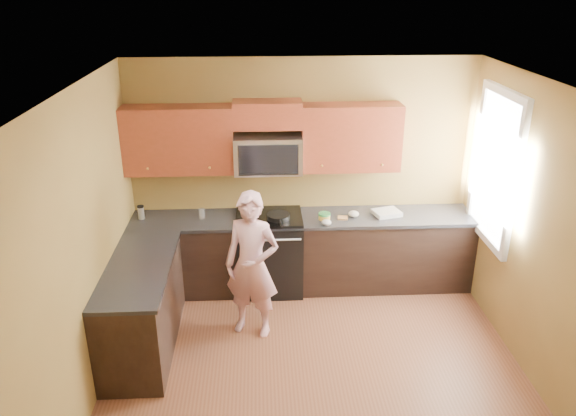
{
  "coord_description": "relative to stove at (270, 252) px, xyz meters",
  "views": [
    {
      "loc": [
        -0.49,
        -4.21,
        3.52
      ],
      "look_at": [
        -0.2,
        1.3,
        1.2
      ],
      "focal_mm": 34.65,
      "sensor_mm": 36.0,
      "label": 1
    }
  ],
  "objects": [
    {
      "name": "napkin_b",
      "position": [
        0.99,
        -0.01,
        0.48
      ],
      "size": [
        0.14,
        0.15,
        0.07
      ],
      "primitive_type": "ellipsoid",
      "rotation": [
        0.0,
        0.0,
        0.15
      ],
      "color": "silver",
      "rests_on": "countertop_back"
    },
    {
      "name": "napkin_a",
      "position": [
        0.64,
        -0.23,
        0.48
      ],
      "size": [
        0.13,
        0.14,
        0.06
      ],
      "primitive_type": "ellipsoid",
      "rotation": [
        0.0,
        0.0,
        0.16
      ],
      "color": "silver",
      "rests_on": "countertop_back"
    },
    {
      "name": "ceiling",
      "position": [
        0.4,
        -1.68,
        2.23
      ],
      "size": [
        4.0,
        4.0,
        0.0
      ],
      "primitive_type": "plane",
      "rotation": [
        3.14,
        0.0,
        0.0
      ],
      "color": "white",
      "rests_on": "ground"
    },
    {
      "name": "wall_right",
      "position": [
        2.4,
        -1.68,
        0.88
      ],
      "size": [
        0.0,
        4.0,
        4.0
      ],
      "primitive_type": "plane",
      "rotation": [
        1.57,
        0.0,
        -1.57
      ],
      "color": "brown",
      "rests_on": "ground"
    },
    {
      "name": "cabinet_left_run",
      "position": [
        -1.3,
        -1.08,
        -0.03
      ],
      "size": [
        0.6,
        1.6,
        0.88
      ],
      "primitive_type": "cube",
      "color": "black",
      "rests_on": "floor"
    },
    {
      "name": "woman",
      "position": [
        -0.19,
        -0.88,
        0.31
      ],
      "size": [
        0.67,
        0.55,
        1.57
      ],
      "primitive_type": "imported",
      "rotation": [
        0.0,
        0.0,
        -0.34
      ],
      "color": "#CB6581",
      "rests_on": "floor"
    },
    {
      "name": "window",
      "position": [
        2.38,
        -0.48,
        1.17
      ],
      "size": [
        0.06,
        1.06,
        1.66
      ],
      "primitive_type": null,
      "color": "white",
      "rests_on": "wall_right"
    },
    {
      "name": "wall_left",
      "position": [
        -1.6,
        -1.68,
        0.88
      ],
      "size": [
        0.0,
        4.0,
        4.0
      ],
      "primitive_type": "plane",
      "rotation": [
        1.57,
        0.0,
        1.57
      ],
      "color": "brown",
      "rests_on": "ground"
    },
    {
      "name": "upper_cab_left",
      "position": [
        -0.99,
        0.16,
        0.97
      ],
      "size": [
        1.22,
        0.33,
        0.75
      ],
      "primitive_type": null,
      "color": "maroon",
      "rests_on": "wall_back"
    },
    {
      "name": "cabinet_back_run",
      "position": [
        0.4,
        0.02,
        -0.03
      ],
      "size": [
        4.0,
        0.6,
        0.88
      ],
      "primitive_type": "cube",
      "color": "black",
      "rests_on": "floor"
    },
    {
      "name": "butter_tub",
      "position": [
        0.64,
        -0.07,
        0.45
      ],
      "size": [
        0.14,
        0.14,
        0.1
      ],
      "primitive_type": null,
      "rotation": [
        0.0,
        0.0,
        -0.06
      ],
      "color": "gold",
      "rests_on": "countertop_back"
    },
    {
      "name": "wall_back",
      "position": [
        0.4,
        0.32,
        0.88
      ],
      "size": [
        4.0,
        0.0,
        4.0
      ],
      "primitive_type": "plane",
      "rotation": [
        1.57,
        0.0,
        0.0
      ],
      "color": "brown",
      "rests_on": "ground"
    },
    {
      "name": "frying_pan",
      "position": [
        0.11,
        -0.09,
        0.47
      ],
      "size": [
        0.31,
        0.48,
        0.06
      ],
      "primitive_type": null,
      "rotation": [
        0.0,
        0.0,
        0.09
      ],
      "color": "black",
      "rests_on": "stove"
    },
    {
      "name": "countertop_back",
      "position": [
        0.4,
        0.01,
        0.43
      ],
      "size": [
        4.0,
        0.62,
        0.04
      ],
      "primitive_type": "cube",
      "color": "black",
      "rests_on": "cabinet_back_run"
    },
    {
      "name": "toast_slice",
      "position": [
        0.85,
        -0.05,
        0.45
      ],
      "size": [
        0.12,
        0.12,
        0.01
      ],
      "primitive_type": "cube",
      "rotation": [
        0.0,
        0.0,
        -0.11
      ],
      "color": "#B27F47",
      "rests_on": "countertop_back"
    },
    {
      "name": "floor",
      "position": [
        0.4,
        -1.68,
        -0.47
      ],
      "size": [
        4.0,
        4.0,
        0.0
      ],
      "primitive_type": "plane",
      "color": "brown",
      "rests_on": "ground"
    },
    {
      "name": "upper_cab_over_mw",
      "position": [
        0.0,
        0.16,
        1.62
      ],
      "size": [
        0.76,
        0.33,
        0.3
      ],
      "primitive_type": "cube",
      "color": "maroon",
      "rests_on": "wall_back"
    },
    {
      "name": "upper_cab_right",
      "position": [
        0.94,
        0.16,
        0.97
      ],
      "size": [
        1.12,
        0.33,
        0.75
      ],
      "primitive_type": null,
      "color": "maroon",
      "rests_on": "wall_back"
    },
    {
      "name": "travel_mug",
      "position": [
        -1.47,
        0.06,
        0.44
      ],
      "size": [
        0.09,
        0.09,
        0.16
      ],
      "primitive_type": null,
      "rotation": [
        0.0,
        0.0,
        -0.25
      ],
      "color": "silver",
      "rests_on": "countertop_back"
    },
    {
      "name": "countertop_left",
      "position": [
        -1.29,
        -1.08,
        0.43
      ],
      "size": [
        0.62,
        1.6,
        0.04
      ],
      "primitive_type": "cube",
      "color": "black",
      "rests_on": "cabinet_left_run"
    },
    {
      "name": "glass_c",
      "position": [
        -0.77,
        0.04,
        0.51
      ],
      "size": [
        0.08,
        0.08,
        0.12
      ],
      "primitive_type": "cylinder",
      "rotation": [
        0.0,
        0.0,
        -0.19
      ],
      "color": "silver",
      "rests_on": "countertop_back"
    },
    {
      "name": "dish_towel",
      "position": [
        1.38,
        0.03,
        0.47
      ],
      "size": [
        0.35,
        0.31,
        0.05
      ],
      "primitive_type": "cube",
      "rotation": [
        0.0,
        0.0,
        0.27
      ],
      "color": "silver",
      "rests_on": "countertop_back"
    },
    {
      "name": "microwave",
      "position": [
        0.0,
        0.12,
        0.97
      ],
      "size": [
        0.76,
        0.4,
        0.42
      ],
      "primitive_type": null,
      "color": "silver",
      "rests_on": "wall_back"
    },
    {
      "name": "stove",
      "position": [
        0.0,
        0.0,
        0.0
      ],
      "size": [
        0.76,
        0.65,
        0.95
      ],
      "primitive_type": null,
      "color": "black",
      "rests_on": "floor"
    }
  ]
}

